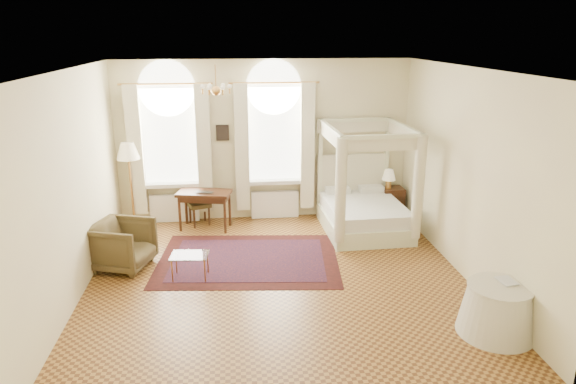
% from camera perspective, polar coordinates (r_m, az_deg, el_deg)
% --- Properties ---
extents(ground, '(6.00, 6.00, 0.00)m').
position_cam_1_polar(ground, '(8.35, -1.06, -9.73)').
color(ground, olive).
rests_on(ground, ground).
extents(room_walls, '(6.00, 6.00, 6.00)m').
position_cam_1_polar(room_walls, '(7.66, -1.14, 3.58)').
color(room_walls, beige).
rests_on(room_walls, ground).
extents(window_left, '(1.62, 0.27, 3.29)m').
position_cam_1_polar(window_left, '(10.61, -12.91, 4.30)').
color(window_left, white).
rests_on(window_left, room_walls).
extents(window_right, '(1.62, 0.27, 3.29)m').
position_cam_1_polar(window_right, '(10.57, -1.50, 4.70)').
color(window_right, white).
rests_on(window_right, room_walls).
extents(chandelier, '(0.51, 0.45, 0.50)m').
position_cam_1_polar(chandelier, '(8.65, -8.00, 11.25)').
color(chandelier, '#B17D3B').
rests_on(chandelier, room_walls).
extents(wall_pictures, '(2.54, 0.03, 0.39)m').
position_cam_1_polar(wall_pictures, '(10.58, -2.18, 6.93)').
color(wall_pictures, black).
rests_on(wall_pictures, room_walls).
extents(canopy_bed, '(1.66, 2.01, 2.12)m').
position_cam_1_polar(canopy_bed, '(10.24, 8.47, -1.76)').
color(canopy_bed, beige).
rests_on(canopy_bed, ground).
extents(nightstand, '(0.46, 0.41, 0.64)m').
position_cam_1_polar(nightstand, '(11.21, 11.47, -1.10)').
color(nightstand, '#391F0F').
rests_on(nightstand, ground).
extents(nightstand_lamp, '(0.28, 0.28, 0.41)m').
position_cam_1_polar(nightstand_lamp, '(10.97, 11.15, 1.77)').
color(nightstand_lamp, '#B17D3B').
rests_on(nightstand_lamp, nightstand).
extents(writing_desk, '(1.13, 0.76, 0.78)m').
position_cam_1_polar(writing_desk, '(10.34, -9.28, -0.55)').
color(writing_desk, '#391F0F').
rests_on(writing_desk, ground).
extents(laptop, '(0.40, 0.32, 0.03)m').
position_cam_1_polar(laptop, '(10.24, -9.17, 0.03)').
color(laptop, black).
rests_on(laptop, writing_desk).
extents(stool, '(0.53, 0.53, 0.48)m').
position_cam_1_polar(stool, '(10.66, -9.84, -1.54)').
color(stool, '#4E4721').
rests_on(stool, ground).
extents(armchair, '(1.12, 1.10, 0.81)m').
position_cam_1_polar(armchair, '(9.03, -17.89, -5.63)').
color(armchair, '#44371D').
rests_on(armchair, ground).
extents(coffee_table, '(0.63, 0.47, 0.41)m').
position_cam_1_polar(coffee_table, '(8.41, -10.87, -7.11)').
color(coffee_table, white).
rests_on(coffee_table, ground).
extents(floor_lamp, '(0.45, 0.45, 1.75)m').
position_cam_1_polar(floor_lamp, '(10.56, -17.33, 3.91)').
color(floor_lamp, '#B17D3B').
rests_on(floor_lamp, ground).
extents(oriental_rug, '(3.31, 2.53, 0.01)m').
position_cam_1_polar(oriental_rug, '(9.05, -4.42, -7.49)').
color(oriental_rug, '#42130F').
rests_on(oriental_rug, ground).
extents(side_table, '(1.00, 1.00, 0.68)m').
position_cam_1_polar(side_table, '(7.39, 22.22, -12.02)').
color(side_table, beige).
rests_on(side_table, ground).
extents(book, '(0.23, 0.29, 0.03)m').
position_cam_1_polar(book, '(7.31, 22.48, -9.22)').
color(book, black).
rests_on(book, side_table).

